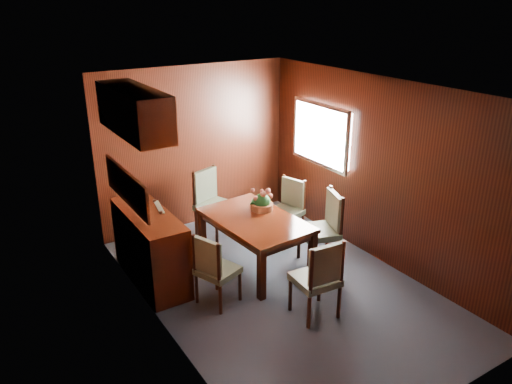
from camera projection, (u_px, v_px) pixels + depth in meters
ground at (281, 287)px, 6.07m from camera, size 4.50×4.50×0.00m
room_shell at (259, 153)px, 5.67m from camera, size 3.06×4.52×2.41m
sideboard at (150, 247)px, 6.07m from camera, size 0.48×1.40×0.90m
dining_table at (255, 225)px, 6.33m from camera, size 1.01×1.51×0.68m
chair_left_near at (214, 267)px, 5.56m from camera, size 0.52×0.53×0.87m
chair_left_far at (169, 234)px, 6.24m from camera, size 0.49×0.51×0.93m
chair_right_near at (325, 225)px, 6.40m from camera, size 0.59×0.60×1.01m
chair_right_far at (289, 206)px, 7.14m from camera, size 0.51×0.52×0.89m
chair_head at (320, 276)px, 5.31m from camera, size 0.48×0.46×0.95m
chair_foot at (211, 199)px, 7.18m from camera, size 0.61×0.60×1.01m
flower_centerpiece at (262, 199)px, 6.49m from camera, size 0.31×0.31×0.31m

